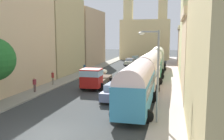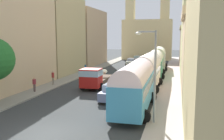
% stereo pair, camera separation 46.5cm
% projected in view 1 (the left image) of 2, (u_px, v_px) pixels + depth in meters
% --- Properties ---
extents(ground_plane, '(154.00, 154.00, 0.00)m').
position_uv_depth(ground_plane, '(127.00, 73.00, 41.72)').
color(ground_plane, '#353839').
extents(sidewalk_left, '(2.50, 70.00, 0.14)m').
position_uv_depth(sidewalk_left, '(86.00, 72.00, 43.44)').
color(sidewalk_left, gray).
rests_on(sidewalk_left, ground).
extents(sidewalk_right, '(2.50, 70.00, 0.14)m').
position_uv_depth(sidewalk_right, '(171.00, 75.00, 39.98)').
color(sidewalk_right, '#B4A9A2').
rests_on(sidewalk_right, ground).
extents(building_left_1, '(5.65, 12.49, 12.76)m').
position_uv_depth(building_left_1, '(8.00, 35.00, 28.88)').
color(building_left_1, '#CEB085').
rests_on(building_left_1, ground).
extents(building_left_2, '(5.17, 11.37, 12.65)m').
position_uv_depth(building_left_2, '(58.00, 36.00, 40.64)').
color(building_left_2, tan).
rests_on(building_left_2, ground).
extents(building_left_3, '(4.43, 13.59, 11.84)m').
position_uv_depth(building_left_3, '(87.00, 38.00, 53.35)').
color(building_left_3, tan).
rests_on(building_left_3, ground).
extents(building_right_1, '(5.72, 10.95, 8.81)m').
position_uv_depth(building_right_1, '(208.00, 53.00, 26.04)').
color(building_right_1, '#D2B58C').
rests_on(building_right_1, ground).
extents(building_right_2, '(6.39, 11.84, 13.52)m').
position_uv_depth(building_right_2, '(201.00, 32.00, 36.87)').
color(building_right_2, '#C8C68B').
rests_on(building_right_2, ground).
extents(building_right_3, '(5.25, 14.81, 8.21)m').
position_uv_depth(building_right_3, '(190.00, 47.00, 50.66)').
color(building_right_3, tan).
rests_on(building_right_3, ground).
extents(distant_church, '(12.98, 7.86, 18.36)m').
position_uv_depth(distant_church, '(145.00, 37.00, 67.51)').
color(distant_church, '#D1BE88').
rests_on(distant_church, ground).
extents(parked_bus_0, '(3.35, 9.36, 4.05)m').
position_uv_depth(parked_bus_0, '(137.00, 84.00, 20.60)').
color(parked_bus_0, teal).
rests_on(parked_bus_0, ground).
extents(parked_bus_1, '(3.39, 8.04, 4.13)m').
position_uv_depth(parked_bus_1, '(148.00, 70.00, 29.25)').
color(parked_bus_1, beige).
rests_on(parked_bus_1, ground).
extents(parked_bus_2, '(3.49, 8.26, 4.03)m').
position_uv_depth(parked_bus_2, '(154.00, 63.00, 37.92)').
color(parked_bus_2, '#328B64').
rests_on(parked_bus_2, ground).
extents(parked_bus_3, '(3.56, 9.45, 4.20)m').
position_uv_depth(parked_bus_3, '(157.00, 57.00, 46.56)').
color(parked_bus_3, beige).
rests_on(parked_bus_3, ground).
extents(cargo_truck_0, '(3.19, 7.16, 2.55)m').
position_uv_depth(cargo_truck_0, '(95.00, 78.00, 29.57)').
color(cargo_truck_0, '#AE1A15').
rests_on(cargo_truck_0, ground).
extents(car_0, '(2.38, 4.13, 1.50)m').
position_uv_depth(car_0, '(130.00, 62.00, 53.82)').
color(car_0, beige).
rests_on(car_0, ground).
extents(car_1, '(2.38, 4.11, 1.59)m').
position_uv_depth(car_1, '(136.00, 59.00, 60.05)').
color(car_1, gray).
rests_on(car_1, ground).
extents(car_2, '(2.26, 4.36, 1.66)m').
position_uv_depth(car_2, '(113.00, 92.00, 24.19)').
color(car_2, slate).
rests_on(car_2, ground).
extents(car_3, '(2.57, 4.15, 1.54)m').
position_uv_depth(car_3, '(141.00, 66.00, 45.14)').
color(car_3, '#4A914C').
rests_on(car_3, ground).
extents(car_4, '(2.25, 3.79, 1.67)m').
position_uv_depth(car_4, '(148.00, 60.00, 57.21)').
color(car_4, silver).
rests_on(car_4, ground).
extents(pedestrian_0, '(0.38, 0.38, 1.88)m').
position_uv_depth(pedestrian_0, '(53.00, 77.00, 31.12)').
color(pedestrian_0, slate).
rests_on(pedestrian_0, ground).
extents(pedestrian_1, '(0.47, 0.47, 1.73)m').
position_uv_depth(pedestrian_1, '(84.00, 68.00, 41.17)').
color(pedestrian_1, '#4C4B38').
rests_on(pedestrian_1, ground).
extents(pedestrian_2, '(0.55, 0.55, 1.76)m').
position_uv_depth(pedestrian_2, '(35.00, 84.00, 27.16)').
color(pedestrian_2, brown).
rests_on(pedestrian_2, ground).
extents(streetlamp_near, '(1.51, 0.28, 6.63)m').
position_uv_depth(streetlamp_near, '(155.00, 70.00, 17.21)').
color(streetlamp_near, gray).
rests_on(streetlamp_near, ground).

